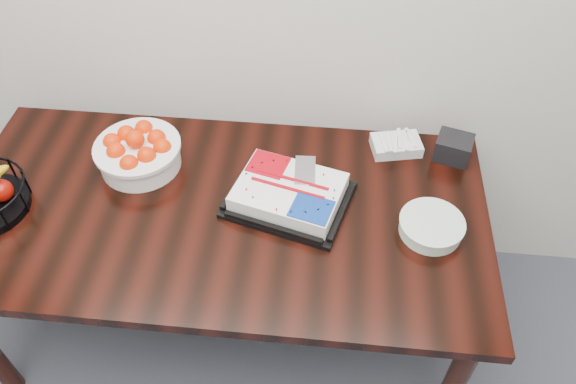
# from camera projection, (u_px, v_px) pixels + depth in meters

# --- Properties ---
(table) EXTENTS (1.80, 0.90, 0.75)m
(table) POSITION_uv_depth(u_px,v_px,m) (221.00, 224.00, 1.95)
(table) COLOR black
(table) RESTS_ON ground
(cake_tray) EXTENTS (0.46, 0.40, 0.08)m
(cake_tray) POSITION_uv_depth(u_px,v_px,m) (289.00, 194.00, 1.88)
(cake_tray) COLOR black
(cake_tray) RESTS_ON table
(tangerine_bowl) EXTENTS (0.30, 0.30, 0.19)m
(tangerine_bowl) POSITION_uv_depth(u_px,v_px,m) (137.00, 148.00, 1.96)
(tangerine_bowl) COLOR white
(tangerine_bowl) RESTS_ON table
(plate_stack) EXTENTS (0.21, 0.21, 0.05)m
(plate_stack) POSITION_uv_depth(u_px,v_px,m) (431.00, 227.00, 1.79)
(plate_stack) COLOR white
(plate_stack) RESTS_ON table
(fork_bag) EXTENTS (0.20, 0.15, 0.05)m
(fork_bag) POSITION_uv_depth(u_px,v_px,m) (396.00, 145.00, 2.06)
(fork_bag) COLOR silver
(fork_bag) RESTS_ON table
(napkin_box) EXTENTS (0.15, 0.14, 0.09)m
(napkin_box) POSITION_uv_depth(u_px,v_px,m) (453.00, 148.00, 2.02)
(napkin_box) COLOR black
(napkin_box) RESTS_ON table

